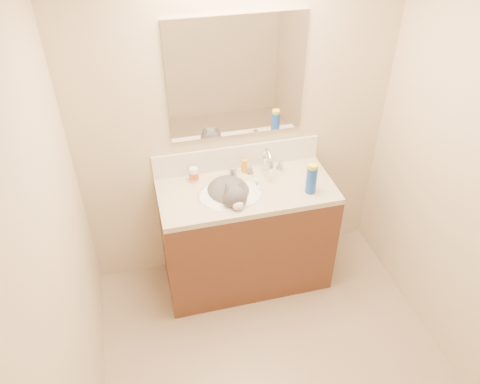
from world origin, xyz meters
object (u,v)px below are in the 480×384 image
vanity_cabinet (246,238)px  spray_can (311,180)px  faucet (267,164)px  silver_jar (233,171)px  pill_bottle (194,175)px  cat (230,195)px  amber_bottle (245,166)px  basin (231,202)px

vanity_cabinet → spray_can: (0.40, -0.14, 0.55)m
faucet → silver_jar: size_ratio=4.41×
pill_bottle → silver_jar: (0.28, 0.00, -0.02)m
cat → silver_jar: (0.07, 0.19, 0.06)m
cat → pill_bottle: size_ratio=4.17×
faucet → spray_can: bearing=-50.6°
faucet → silver_jar: 0.24m
pill_bottle → spray_can: size_ratio=0.54×
amber_bottle → vanity_cabinet: bearing=-100.4°
cat → pill_bottle: 0.29m
spray_can → silver_jar: bearing=145.2°
cat → pill_bottle: bearing=134.1°
amber_bottle → silver_jar: bearing=-168.0°
amber_bottle → spray_can: spray_can is taller
basin → pill_bottle: size_ratio=4.30×
cat → spray_can: 0.55m
vanity_cabinet → amber_bottle: bearing=79.6°
faucet → basin: bearing=-150.9°
pill_bottle → amber_bottle: 0.37m
silver_jar → amber_bottle: (0.09, 0.02, 0.02)m
spray_can → amber_bottle: bearing=137.7°
basin → amber_bottle: size_ratio=4.55×
amber_bottle → pill_bottle: bearing=-176.7°
vanity_cabinet → faucet: (0.18, 0.14, 0.54)m
amber_bottle → spray_can: size_ratio=0.51×
faucet → silver_jar: bearing=169.4°
amber_bottle → faucet: bearing=-23.3°
faucet → pill_bottle: faucet is taller
pill_bottle → spray_can: 0.80m
amber_bottle → basin: bearing=-124.4°
basin → silver_jar: (0.07, 0.21, 0.10)m
vanity_cabinet → faucet: 0.58m
cat → vanity_cabinet: bearing=2.9°
faucet → pill_bottle: (-0.51, 0.04, -0.03)m
spray_can → vanity_cabinet: bearing=161.4°
pill_bottle → amber_bottle: size_ratio=1.06×
faucet → cat: 0.35m
vanity_cabinet → silver_jar: size_ratio=18.91×
vanity_cabinet → faucet: size_ratio=4.29×
basin → amber_bottle: bearing=55.6°
basin → faucet: faucet is taller
cat → amber_bottle: bearing=50.0°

